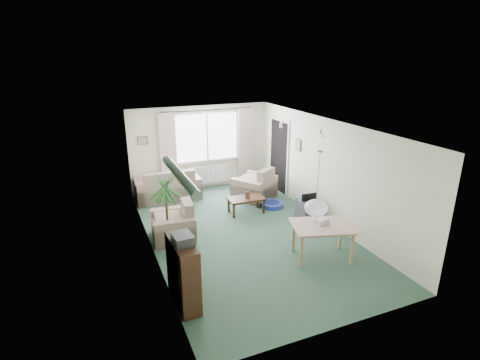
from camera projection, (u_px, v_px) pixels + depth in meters
name	position (u px, v px, depth m)	size (l,w,h in m)	color
ground	(245.00, 234.00, 8.22)	(6.50, 6.50, 0.00)	#2F4F3D
window	(207.00, 137.00, 10.63)	(1.80, 0.03, 1.30)	white
curtain_rod	(207.00, 110.00, 10.31)	(2.60, 0.03, 0.03)	black
curtain_left	(168.00, 149.00, 10.20)	(0.45, 0.08, 2.00)	beige
curtain_right	(245.00, 142.00, 11.04)	(0.45, 0.08, 2.00)	beige
radiator	(208.00, 174.00, 10.95)	(1.20, 0.10, 0.55)	white
doorway	(279.00, 156.00, 10.54)	(0.03, 0.95, 2.00)	black
pendant_lamp	(316.00, 208.00, 5.80)	(0.36, 0.36, 0.36)	white
tinsel_garland	(180.00, 175.00, 4.78)	(1.60, 1.60, 0.12)	#196626
bauble_cluster_a	(281.00, 122.00, 8.76)	(0.20, 0.20, 0.20)	silver
bauble_cluster_b	(321.00, 131.00, 7.82)	(0.20, 0.20, 0.20)	silver
wall_picture_back	(142.00, 141.00, 9.96)	(0.28, 0.03, 0.22)	brown
wall_picture_right	(298.00, 145.00, 9.49)	(0.03, 0.24, 0.30)	brown
sofa	(168.00, 184.00, 10.08)	(1.70, 0.90, 0.85)	#C2AC93
armchair_corner	(254.00, 183.00, 10.12)	(0.98, 0.93, 0.87)	beige
armchair_left	(173.00, 221.00, 7.90)	(0.90, 0.85, 0.81)	beige
coffee_table	(246.00, 205.00, 9.23)	(0.88, 0.49, 0.40)	black
photo_frame	(247.00, 195.00, 9.15)	(0.12, 0.02, 0.16)	brown
bookshelf	(183.00, 273.00, 5.77)	(0.29, 0.88, 1.08)	black
hifi_box	(183.00, 239.00, 5.55)	(0.28, 0.35, 0.14)	#38393D
houseplant	(167.00, 209.00, 7.53)	(0.67, 0.67, 1.57)	#22541C
dining_table	(322.00, 242.00, 7.17)	(1.06, 0.71, 0.66)	#A5735A
gift_box	(321.00, 222.00, 7.11)	(0.25, 0.18, 0.12)	silver
tv_cube	(309.00, 210.00, 8.87)	(0.47, 0.52, 0.47)	#39383D
pet_bed	(272.00, 205.00, 9.64)	(0.58, 0.58, 0.12)	navy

